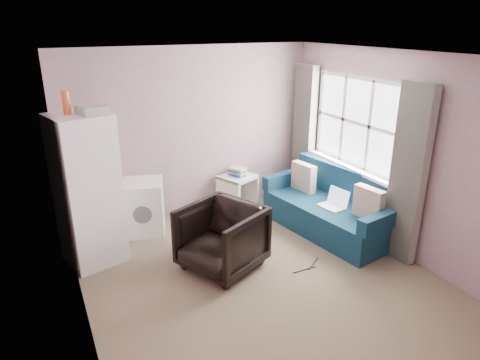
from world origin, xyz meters
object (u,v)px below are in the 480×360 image
object	(u,v)px
armchair	(222,235)
side_table	(238,189)
fridge	(88,190)
sofa	(332,209)
washing_machine	(144,206)

from	to	relation	value
armchair	side_table	bearing A→B (deg)	122.90
fridge	side_table	distance (m)	2.45
sofa	fridge	bearing A→B (deg)	159.12
fridge	washing_machine	xyz separation A→B (m)	(0.75, 0.46, -0.54)
sofa	side_table	bearing A→B (deg)	114.70
fridge	sofa	size ratio (longest dim) A/B	1.01
armchair	washing_machine	bearing A→B (deg)	178.65
fridge	sofa	xyz separation A→B (m)	(3.15, -0.66, -0.62)
armchair	sofa	xyz separation A→B (m)	(1.81, 0.22, -0.12)
armchair	washing_machine	distance (m)	1.47
side_table	armchair	bearing A→B (deg)	-122.19
armchair	washing_machine	size ratio (longest dim) A/B	1.15
fridge	armchair	bearing A→B (deg)	-48.02
armchair	sofa	size ratio (longest dim) A/B	0.42
fridge	sofa	world-z (taller)	fridge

